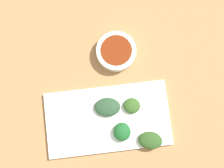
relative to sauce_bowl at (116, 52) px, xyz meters
The scene contains 7 objects.
tabletop 0.11m from the sauce_bowl, 17.81° to the right, with size 2.10×2.10×0.02m, color #9E7146.
sauce_bowl is the anchor object (origin of this frame).
serving_plate 0.20m from the sauce_bowl, 13.95° to the right, with size 0.19×0.35×0.01m, color white.
broccoli_leafy_0 0.16m from the sauce_bowl, ahead, with size 0.04×0.05×0.02m, color #2F531F.
broccoli_leafy_1 0.23m from the sauce_bowl, ahead, with size 0.05×0.05×0.03m, color #1A5625.
broccoli_leafy_2 0.27m from the sauce_bowl, 13.50° to the left, with size 0.05×0.07×0.02m, color #29491D.
broccoli_leafy_3 0.16m from the sauce_bowl, 15.67° to the right, with size 0.05×0.07×0.02m, color #26452A.
Camera 1 is at (0.13, -0.01, 0.96)m, focal length 52.16 mm.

